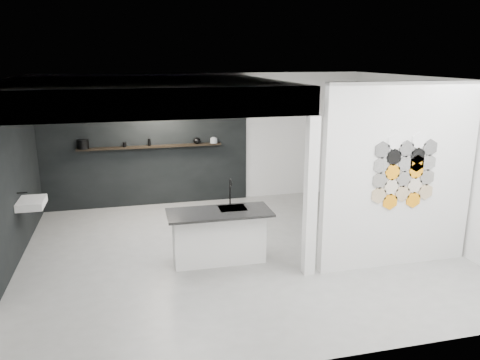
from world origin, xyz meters
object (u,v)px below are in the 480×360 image
object	(u,v)px
partition_panel	(399,177)
glass_vase	(214,140)
stockpot	(83,144)
bottle_dark	(149,142)
kettle	(197,141)
kitchen_island	(219,235)
wall_basin	(32,203)
glass_bowl	(214,141)
utensil_cup	(124,145)

from	to	relation	value
partition_panel	glass_vase	xyz separation A→B (m)	(-2.08, 3.87, -0.02)
stockpot	bottle_dark	size ratio (longest dim) A/B	1.49
kettle	glass_vase	size ratio (longest dim) A/B	1.23
partition_panel	kettle	world-z (taller)	partition_panel
stockpot	bottle_dark	world-z (taller)	stockpot
kitchen_island	bottle_dark	bearing A→B (deg)	106.07
stockpot	wall_basin	bearing A→B (deg)	-108.48
kettle	glass_bowl	distance (m)	0.37
kitchen_island	kettle	xyz separation A→B (m)	(0.16, 3.12, 0.95)
kitchen_island	kettle	bearing A→B (deg)	87.97
stockpot	bottle_dark	distance (m)	1.33
stockpot	glass_bowl	distance (m)	2.70
kettle	utensil_cup	distance (m)	1.52
glass_bowl	glass_vase	xyz separation A→B (m)	(0.00, 0.00, 0.01)
glass_bowl	bottle_dark	xyz separation A→B (m)	(-1.37, 0.00, 0.02)
kettle	glass_bowl	xyz separation A→B (m)	(0.37, 0.00, -0.01)
partition_panel	glass_bowl	size ratio (longest dim) A/B	18.56
wall_basin	glass_bowl	xyz separation A→B (m)	(3.39, 2.07, 0.52)
partition_panel	glass_vase	bearing A→B (deg)	118.23
kettle	kitchen_island	bearing A→B (deg)	-116.44
wall_basin	partition_panel	bearing A→B (deg)	-18.23
stockpot	kettle	size ratio (longest dim) A/B	1.46
partition_panel	kitchen_island	size ratio (longest dim) A/B	1.74
kettle	utensil_cup	world-z (taller)	kettle
wall_basin	bottle_dark	size ratio (longest dim) A/B	3.92
glass_vase	utensil_cup	world-z (taller)	glass_vase
partition_panel	kettle	distance (m)	4.57
glass_bowl	utensil_cup	size ratio (longest dim) A/B	1.65
glass_bowl	utensil_cup	bearing A→B (deg)	180.00
partition_panel	wall_basin	distance (m)	5.78
bottle_dark	glass_bowl	bearing A→B (deg)	0.00
stockpot	utensil_cup	size ratio (longest dim) A/B	2.50
utensil_cup	stockpot	bearing A→B (deg)	180.00
wall_basin	stockpot	size ratio (longest dim) A/B	2.63
kettle	utensil_cup	xyz separation A→B (m)	(-1.52, 0.00, -0.02)
kettle	utensil_cup	bearing A→B (deg)	156.55
glass_vase	kitchen_island	bearing A→B (deg)	-99.65
wall_basin	bottle_dark	distance (m)	2.94
glass_bowl	utensil_cup	world-z (taller)	glass_bowl
kitchen_island	utensil_cup	xyz separation A→B (m)	(-1.35, 3.12, 0.93)
partition_panel	glass_bowl	bearing A→B (deg)	118.23
partition_panel	stockpot	size ratio (longest dim) A/B	12.28
glass_vase	bottle_dark	world-z (taller)	bottle_dark
kitchen_island	utensil_cup	size ratio (longest dim) A/B	17.63
kitchen_island	kettle	distance (m)	3.27
kitchen_island	utensil_cup	distance (m)	3.53
partition_panel	kitchen_island	distance (m)	2.88
kitchen_island	partition_panel	bearing A→B (deg)	-14.94
kitchen_island	stockpot	size ratio (longest dim) A/B	7.05
wall_basin	glass_bowl	size ratio (longest dim) A/B	3.98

